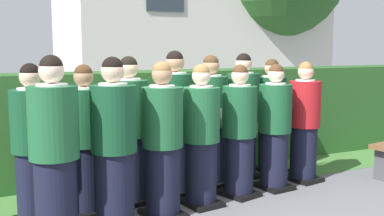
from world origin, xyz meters
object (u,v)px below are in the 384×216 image
(student_front_row_3, at_px, (201,139))
(student_front_row_2, at_px, (163,144))
(student_front_row_5, at_px, (275,130))
(student_rear_row_4, at_px, (211,124))
(student_front_row_1, at_px, (114,149))
(student_rear_row_3, at_px, (175,126))
(student_front_row_0, at_px, (55,155))
(student_rear_row_6, at_px, (271,118))
(student_front_row_4, at_px, (239,134))
(student_rear_row_1, at_px, (86,143))
(student_rear_row_2, at_px, (130,134))
(student_rear_row_0, at_px, (33,149))
(student_in_red_blazer, at_px, (304,125))
(student_rear_row_5, at_px, (243,119))

(student_front_row_3, bearing_deg, student_front_row_2, -164.40)
(student_front_row_3, bearing_deg, student_front_row_5, 7.81)
(student_rear_row_4, bearing_deg, student_front_row_1, -149.37)
(student_front_row_2, relative_size, student_rear_row_3, 0.94)
(student_front_row_0, distance_m, student_rear_row_6, 3.36)
(student_front_row_4, bearing_deg, student_rear_row_6, 37.22)
(student_rear_row_1, bearing_deg, student_front_row_1, -76.81)
(student_front_row_0, xyz_separation_m, student_rear_row_2, (0.95, 0.77, -0.01))
(student_rear_row_4, xyz_separation_m, student_rear_row_6, (1.07, 0.20, -0.03))
(student_front_row_4, relative_size, student_rear_row_4, 0.94)
(student_rear_row_0, relative_size, student_rear_row_6, 1.00)
(student_in_red_blazer, bearing_deg, student_rear_row_5, 140.89)
(student_front_row_3, relative_size, student_rear_row_1, 1.00)
(student_front_row_2, bearing_deg, student_rear_row_4, 38.77)
(student_front_row_5, distance_m, student_in_red_blazer, 0.56)
(student_front_row_3, height_order, student_rear_row_2, student_rear_row_2)
(student_front_row_0, bearing_deg, student_front_row_3, 11.35)
(student_front_row_1, distance_m, student_rear_row_3, 1.26)
(student_in_red_blazer, xyz_separation_m, student_rear_row_6, (-0.10, 0.59, 0.01))
(student_rear_row_1, bearing_deg, student_front_row_3, -14.96)
(student_front_row_1, xyz_separation_m, student_rear_row_6, (2.59, 1.10, -0.03))
(student_front_row_3, height_order, student_in_red_blazer, same)
(student_in_red_blazer, relative_size, student_rear_row_5, 0.94)
(student_front_row_2, height_order, student_front_row_5, student_front_row_2)
(student_rear_row_6, bearing_deg, student_rear_row_2, -169.68)
(student_front_row_1, height_order, student_rear_row_5, student_rear_row_5)
(student_rear_row_5, distance_m, student_rear_row_6, 0.53)
(student_rear_row_0, bearing_deg, student_front_row_4, -3.27)
(student_front_row_3, distance_m, student_front_row_4, 0.56)
(student_front_row_5, xyz_separation_m, student_rear_row_3, (-1.17, 0.38, 0.08))
(student_front_row_0, height_order, student_front_row_4, student_front_row_0)
(student_rear_row_3, bearing_deg, student_rear_row_5, 11.94)
(student_front_row_4, relative_size, student_rear_row_6, 0.97)
(student_in_red_blazer, bearing_deg, student_front_row_5, -168.66)
(student_front_row_0, bearing_deg, student_front_row_4, 11.02)
(student_rear_row_0, bearing_deg, student_rear_row_3, 10.43)
(student_front_row_4, xyz_separation_m, student_rear_row_1, (-1.74, 0.22, 0.01))
(student_front_row_5, bearing_deg, student_front_row_3, -172.19)
(student_rear_row_1, bearing_deg, student_rear_row_5, 11.35)
(student_front_row_5, bearing_deg, student_front_row_0, -170.07)
(student_front_row_3, bearing_deg, student_in_red_blazer, 8.99)
(student_front_row_0, height_order, student_rear_row_0, student_front_row_0)
(student_front_row_1, bearing_deg, student_rear_row_6, 23.06)
(student_front_row_0, relative_size, student_in_red_blazer, 1.07)
(student_front_row_1, bearing_deg, student_rear_row_2, 60.84)
(student_front_row_4, height_order, student_rear_row_0, student_rear_row_0)
(student_rear_row_2, distance_m, student_rear_row_3, 0.60)
(student_front_row_2, xyz_separation_m, student_rear_row_1, (-0.67, 0.46, -0.02))
(student_in_red_blazer, xyz_separation_m, student_rear_row_5, (-0.62, 0.50, 0.05))
(student_front_row_1, distance_m, student_rear_row_4, 1.77)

